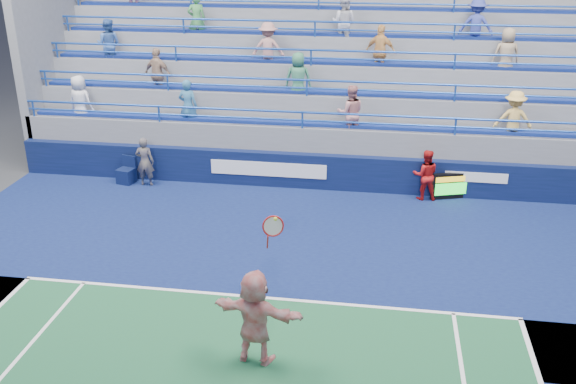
% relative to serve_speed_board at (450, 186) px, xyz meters
% --- Properties ---
extents(ground, '(120.00, 120.00, 0.00)m').
position_rel_serve_speed_board_xyz_m(ground, '(-4.48, -6.28, -0.41)').
color(ground, '#333538').
extents(sponsor_wall, '(18.00, 0.32, 1.10)m').
position_rel_serve_speed_board_xyz_m(sponsor_wall, '(-4.48, 0.22, 0.14)').
color(sponsor_wall, '#091432').
rests_on(sponsor_wall, ground).
extents(bleacher_stand, '(18.00, 5.60, 6.13)m').
position_rel_serve_speed_board_xyz_m(bleacher_stand, '(-4.49, 3.99, 1.14)').
color(bleacher_stand, slate).
rests_on(bleacher_stand, ground).
extents(serve_speed_board, '(1.15, 0.48, 0.81)m').
position_rel_serve_speed_board_xyz_m(serve_speed_board, '(0.00, 0.00, 0.00)').
color(serve_speed_board, black).
rests_on(serve_speed_board, ground).
extents(judge_chair, '(0.58, 0.58, 0.85)m').
position_rel_serve_speed_board_xyz_m(judge_chair, '(-9.96, -0.25, -0.13)').
color(judge_chair, '#0D173E').
rests_on(judge_chair, ground).
extents(tennis_player, '(1.80, 0.84, 2.99)m').
position_rel_serve_speed_board_xyz_m(tennis_player, '(-4.17, -8.39, 0.53)').
color(tennis_player, white).
rests_on(tennis_player, ground).
extents(line_judge, '(0.58, 0.39, 1.56)m').
position_rel_serve_speed_board_xyz_m(line_judge, '(-9.28, -0.34, 0.37)').
color(line_judge, '#15163A').
rests_on(line_judge, ground).
extents(ball_girl, '(0.79, 0.64, 1.53)m').
position_rel_serve_speed_board_xyz_m(ball_girl, '(-0.76, -0.13, 0.36)').
color(ball_girl, '#B21414').
rests_on(ball_girl, ground).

